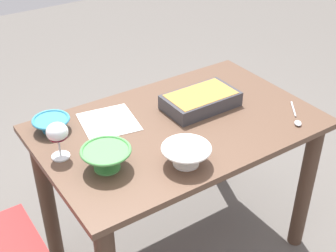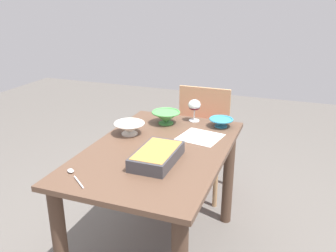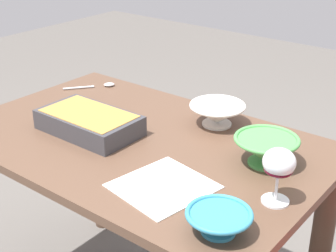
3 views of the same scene
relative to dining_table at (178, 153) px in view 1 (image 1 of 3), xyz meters
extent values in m
plane|color=#5B5651|center=(0.00, 0.00, -0.60)|extent=(8.00, 8.00, 0.00)
cube|color=brown|center=(0.00, 0.00, 0.14)|extent=(1.20, 0.76, 0.03)
cylinder|color=#493427|center=(0.53, -0.31, -0.23)|extent=(0.07, 0.07, 0.72)
cylinder|color=#493427|center=(-0.53, 0.31, -0.23)|extent=(0.07, 0.07, 0.72)
cylinder|color=#493427|center=(0.53, 0.31, -0.23)|extent=(0.07, 0.07, 0.72)
cylinder|color=tan|center=(-0.69, 0.19, -0.37)|extent=(0.04, 0.04, 0.45)
cylinder|color=white|center=(-0.52, 0.06, 0.16)|extent=(0.07, 0.07, 0.01)
cylinder|color=white|center=(-0.52, 0.06, 0.20)|extent=(0.01, 0.01, 0.07)
ellipsoid|color=white|center=(-0.52, 0.06, 0.27)|extent=(0.08, 0.08, 0.07)
ellipsoid|color=#4C0A19|center=(-0.52, 0.06, 0.25)|extent=(0.07, 0.07, 0.03)
cube|color=#38383D|center=(0.16, 0.06, 0.19)|extent=(0.33, 0.19, 0.07)
cube|color=#B27A38|center=(0.16, 0.06, 0.22)|extent=(0.30, 0.17, 0.02)
cylinder|color=#4C994C|center=(-0.40, -0.10, 0.16)|extent=(0.10, 0.10, 0.01)
cone|color=#4C994C|center=(-0.40, -0.10, 0.20)|extent=(0.18, 0.18, 0.07)
torus|color=#4C994C|center=(-0.40, -0.10, 0.24)|extent=(0.19, 0.19, 0.01)
cylinder|color=white|center=(-0.14, -0.25, 0.16)|extent=(0.10, 0.10, 0.01)
cone|color=white|center=(-0.14, -0.25, 0.20)|extent=(0.18, 0.18, 0.06)
torus|color=white|center=(-0.14, -0.25, 0.23)|extent=(0.19, 0.19, 0.01)
cylinder|color=teal|center=(-0.47, 0.26, 0.16)|extent=(0.08, 0.08, 0.01)
cone|color=teal|center=(-0.47, 0.26, 0.19)|extent=(0.15, 0.15, 0.04)
torus|color=teal|center=(-0.47, 0.26, 0.21)|extent=(0.16, 0.16, 0.01)
cylinder|color=silver|center=(0.50, -0.19, 0.16)|extent=(0.08, 0.10, 0.01)
ellipsoid|color=silver|center=(0.42, -0.29, 0.16)|extent=(0.05, 0.05, 0.01)
cube|color=white|center=(-0.25, 0.18, 0.16)|extent=(0.27, 0.27, 0.00)
camera|label=1|loc=(-0.98, -1.37, 1.23)|focal=49.49mm
camera|label=2|loc=(1.74, 0.71, 0.99)|focal=38.65mm
camera|label=3|loc=(-0.97, 1.07, 0.87)|focal=53.17mm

